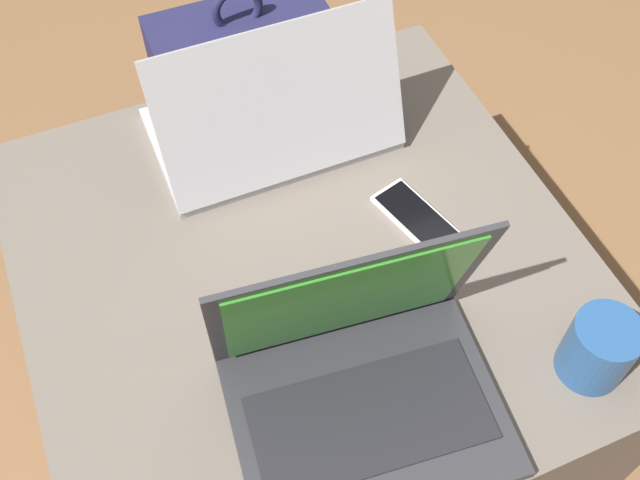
% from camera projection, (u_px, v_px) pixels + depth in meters
% --- Properties ---
extents(ground_plane, '(14.00, 14.00, 0.00)m').
position_uv_depth(ground_plane, '(307.00, 391.00, 1.48)').
color(ground_plane, olive).
extents(ottoman, '(0.81, 0.81, 0.47)m').
position_uv_depth(ottoman, '(306.00, 334.00, 1.29)').
color(ottoman, '#3D3832').
rests_on(ottoman, ground_plane).
extents(laptop_near, '(0.36, 0.30, 0.27)m').
position_uv_depth(laptop_near, '(361.00, 377.00, 0.93)').
color(laptop_near, '#333338').
rests_on(laptop_near, ottoman).
extents(laptop_far, '(0.38, 0.24, 0.24)m').
position_uv_depth(laptop_far, '(274.00, 121.00, 1.19)').
color(laptop_far, silver).
rests_on(laptop_far, ottoman).
extents(cell_phone, '(0.10, 0.16, 0.01)m').
position_uv_depth(cell_phone, '(418.00, 220.00, 1.13)').
color(cell_phone, white).
rests_on(cell_phone, ottoman).
extents(backpack, '(0.35, 0.21, 0.55)m').
position_uv_depth(backpack, '(247.00, 110.00, 1.61)').
color(backpack, '#23234C').
rests_on(backpack, ground_plane).
extents(coffee_mug, '(0.13, 0.09, 0.10)m').
position_uv_depth(coffee_mug, '(601.00, 348.00, 0.96)').
color(coffee_mug, '#285693').
rests_on(coffee_mug, ottoman).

